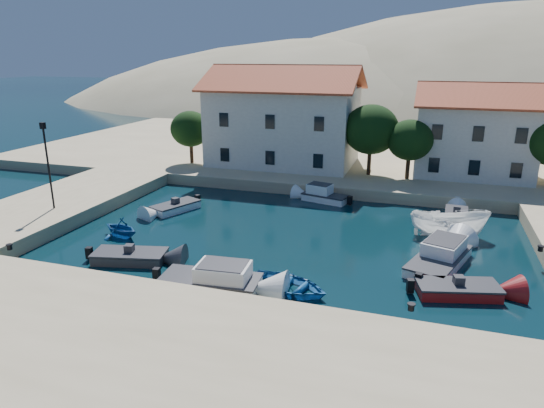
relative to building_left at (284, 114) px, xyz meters
The scene contains 20 objects.
ground 29.24m from the building_left, 77.91° to the right, with size 400.00×400.00×0.00m, color black.
quay_south 34.95m from the building_left, 79.99° to the right, with size 52.00×12.00×1.00m, color tan.
quay_west 22.86m from the building_left, 125.84° to the right, with size 8.00×20.00×1.00m, color tan.
quay_north 13.91m from the building_left, 51.34° to the left, with size 80.00×36.00×1.00m, color tan.
hills 103.51m from the building_left, 74.43° to the left, with size 254.00×176.00×99.00m.
building_left is the anchor object (origin of this frame).
building_mid 18.04m from the building_left, ahead, with size 10.50×8.40×8.30m.
trees 10.87m from the building_left, 13.60° to the right, with size 37.30×5.30×6.45m.
lamppost 23.10m from the building_left, 119.90° to the right, with size 0.35×0.25×6.22m.
bollards 26.13m from the building_left, 69.97° to the right, with size 29.36×9.56×0.30m.
motorboat_grey_sw 25.29m from the building_left, 94.93° to the right, with size 4.56×2.79×1.25m.
cabin_cruiser_south 27.03m from the building_left, 81.62° to the right, with size 5.39×2.68×1.60m.
rowboat_south 27.08m from the building_left, 72.82° to the right, with size 3.13×4.39×0.91m, color #1C5A9C.
motorboat_red_se 28.68m from the building_left, 54.93° to the right, with size 4.40×2.80×1.25m.
cabin_cruiser_east 25.44m from the building_left, 52.10° to the right, with size 3.93×6.06×1.60m.
boat_east 22.20m from the building_left, 41.99° to the right, with size 1.95×5.20×2.01m, color white.
motorboat_white_ne 20.40m from the building_left, 32.57° to the right, with size 1.77×3.52×1.25m.
rowboat_west 22.56m from the building_left, 103.45° to the right, with size 2.48×2.87×1.51m, color #1C5A9C.
motorboat_white_west 16.67m from the building_left, 105.88° to the right, with size 3.05×4.20×1.25m.
cabin_cruiser_north 12.27m from the building_left, 55.00° to the right, with size 4.03×2.45×1.60m.
Camera 1 is at (8.05, -19.08, 11.77)m, focal length 32.00 mm.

